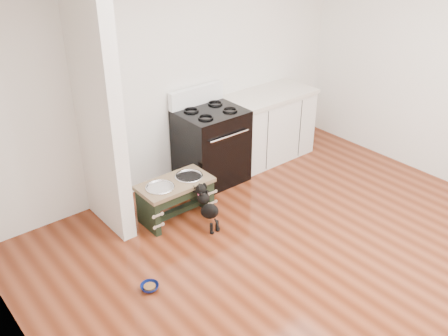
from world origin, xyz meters
TOP-DOWN VIEW (x-y plane):
  - ground at (0.00, 0.00)m, footprint 5.00×5.00m
  - room_shell at (0.00, 0.00)m, footprint 5.00×5.00m
  - partition_wall at (-1.18, 2.10)m, footprint 0.15×0.80m
  - oven_range at (0.25, 2.16)m, footprint 0.76×0.69m
  - cabinet_run at (1.23, 2.18)m, footprint 1.24×0.64m
  - dog_feeder at (-0.57, 1.73)m, footprint 0.80×0.43m
  - puppy at (-0.42, 1.36)m, footprint 0.14×0.41m
  - floor_bowl at (-1.43, 0.92)m, footprint 0.22×0.22m

SIDE VIEW (x-z plane):
  - ground at x=0.00m, z-range 0.00..0.00m
  - floor_bowl at x=-1.43m, z-range 0.00..0.05m
  - puppy at x=-0.42m, z-range 0.02..0.51m
  - dog_feeder at x=-0.57m, z-range 0.08..0.54m
  - cabinet_run at x=1.23m, z-range 0.00..0.91m
  - oven_range at x=0.25m, z-range -0.09..1.05m
  - partition_wall at x=-1.18m, z-range 0.00..2.70m
  - room_shell at x=0.00m, z-range -0.88..4.12m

